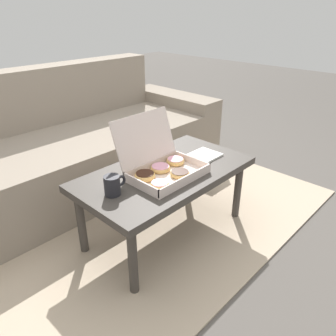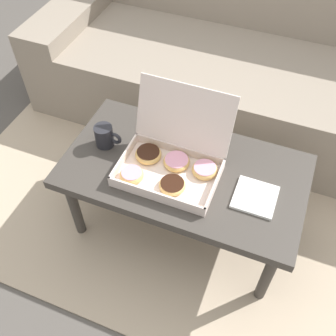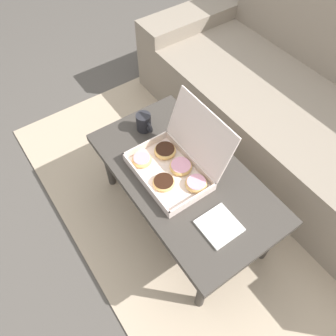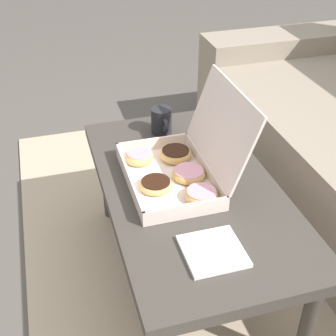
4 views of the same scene
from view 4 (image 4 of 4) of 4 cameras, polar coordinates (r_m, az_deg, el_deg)
ground_plane at (r=1.77m, az=4.66°, el=-12.76°), size 12.00×12.00×0.00m
area_rug at (r=1.87m, az=13.47°, el=-10.47°), size 2.37×1.87×0.01m
coffee_table at (r=1.50m, az=2.74°, el=-3.58°), size 0.97×0.53×0.42m
pastry_box at (r=1.48m, az=1.53°, el=0.41°), size 0.39×0.35×0.30m
coffee_mug at (r=1.73m, az=-0.78°, el=5.76°), size 0.12×0.08×0.10m
napkin_stack at (r=1.25m, az=5.50°, el=-10.05°), size 0.16×0.16×0.01m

